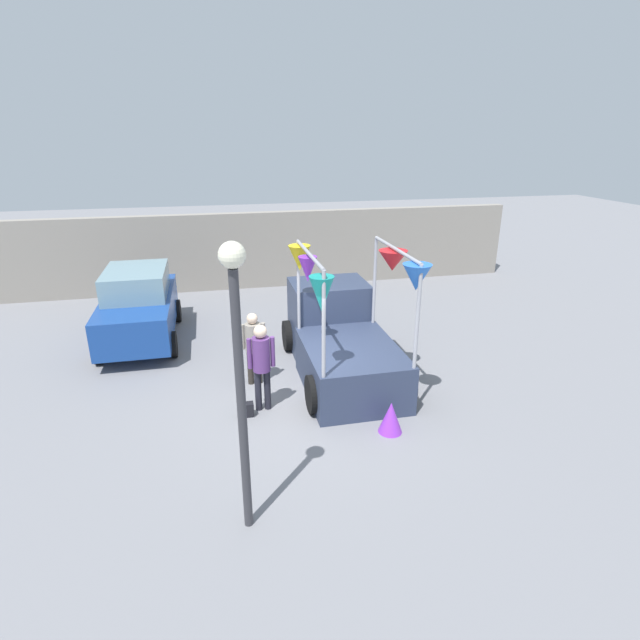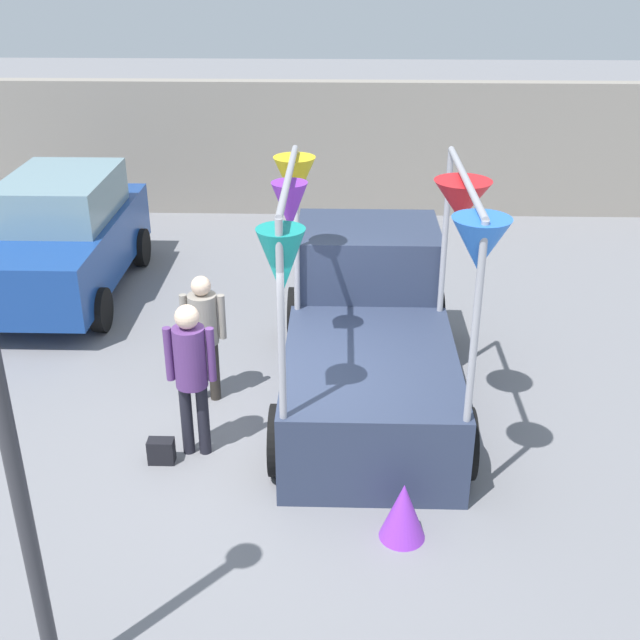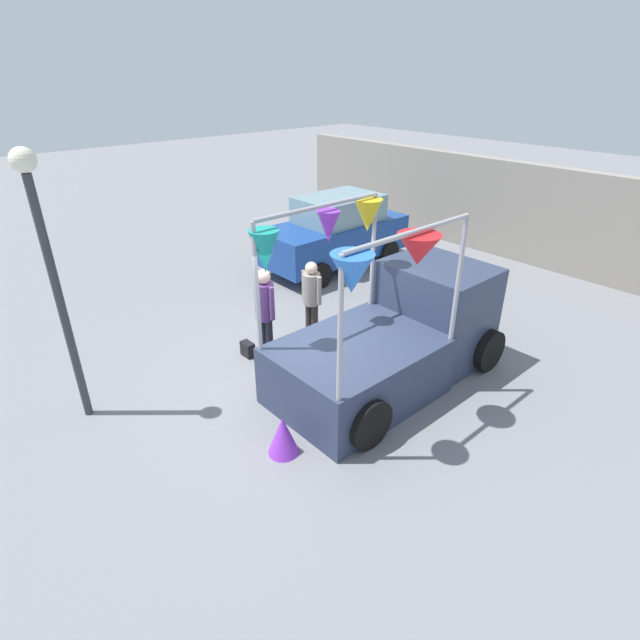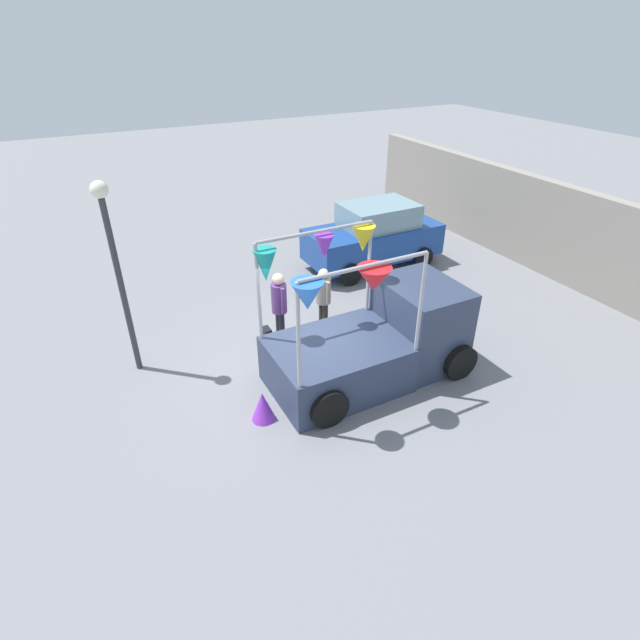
# 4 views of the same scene
# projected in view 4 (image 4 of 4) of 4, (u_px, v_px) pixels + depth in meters

# --- Properties ---
(ground_plane) EXTENTS (60.00, 60.00, 0.00)m
(ground_plane) POSITION_uv_depth(u_px,v_px,m) (306.00, 364.00, 10.76)
(ground_plane) COLOR slate
(vendor_truck) EXTENTS (2.45, 4.08, 3.02)m
(vendor_truck) POSITION_uv_depth(u_px,v_px,m) (380.00, 336.00, 10.13)
(vendor_truck) COLOR #2D3851
(vendor_truck) RESTS_ON ground
(parked_car) EXTENTS (1.88, 4.00, 1.88)m
(parked_car) POSITION_uv_depth(u_px,v_px,m) (374.00, 236.00, 14.71)
(parked_car) COLOR navy
(parked_car) RESTS_ON ground
(person_customer) EXTENTS (0.53, 0.34, 1.78)m
(person_customer) POSITION_uv_depth(u_px,v_px,m) (279.00, 302.00, 10.90)
(person_customer) COLOR black
(person_customer) RESTS_ON ground
(person_vendor) EXTENTS (0.53, 0.34, 1.62)m
(person_vendor) POSITION_uv_depth(u_px,v_px,m) (323.00, 295.00, 11.44)
(person_vendor) COLOR #2D2823
(person_vendor) RESTS_ON ground
(handbag) EXTENTS (0.28, 0.16, 0.28)m
(handbag) POSITION_uv_depth(u_px,v_px,m) (267.00, 333.00, 11.57)
(handbag) COLOR black
(handbag) RESTS_ON ground
(street_lamp) EXTENTS (0.32, 0.32, 4.00)m
(street_lamp) POSITION_uv_depth(u_px,v_px,m) (114.00, 255.00, 9.33)
(street_lamp) COLOR #333338
(street_lamp) RESTS_ON ground
(brick_boundary_wall) EXTENTS (18.00, 0.36, 2.60)m
(brick_boundary_wall) POSITION_uv_depth(u_px,v_px,m) (581.00, 241.00, 13.40)
(brick_boundary_wall) COLOR gray
(brick_boundary_wall) RESTS_ON ground
(folded_kite_bundle_violet) EXTENTS (0.61, 0.61, 0.60)m
(folded_kite_bundle_violet) POSITION_uv_depth(u_px,v_px,m) (263.00, 406.00, 9.13)
(folded_kite_bundle_violet) COLOR purple
(folded_kite_bundle_violet) RESTS_ON ground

